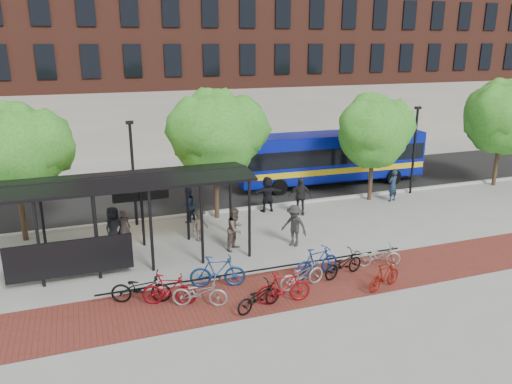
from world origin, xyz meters
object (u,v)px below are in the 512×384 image
object	(u,v)px
pedestrian_9	(294,226)
lamp_post_left	(133,171)
bike_0	(141,288)
bike_6	(302,275)
lamp_post_right	(414,148)
pedestrian_3	(200,225)
tree_a	(15,148)
tree_c	(375,129)
tree_d	(504,114)
pedestrian_7	(393,186)
bike_4	(259,297)
bike_5	(284,287)
pedestrian_4	(300,196)
bus	(330,155)
bus_shelter	(115,191)
bike_7	(317,262)
pedestrian_1	(124,228)
bike_8	(343,264)
bike_10	(379,256)
pedestrian_0	(113,227)
bike_2	(200,293)
bike_3	(218,271)
bike_9	(384,276)
bike_1	(169,290)
pedestrian_8	(235,229)
pedestrian_2	(188,205)
pedestrian_5	(267,194)
tree_b	(217,131)

from	to	relation	value
pedestrian_9	lamp_post_left	bearing A→B (deg)	-166.46
bike_0	bike_6	xyz separation A→B (m)	(5.67, -0.86, -0.04)
lamp_post_right	pedestrian_3	bearing A→B (deg)	-167.19
tree_a	lamp_post_left	world-z (taller)	tree_a
tree_c	tree_d	distance (m)	9.02
pedestrian_7	bike_4	bearing A→B (deg)	20.80
bike_5	pedestrian_4	distance (m)	9.34
bus	bus_shelter	bearing A→B (deg)	-148.99
bike_5	bike_7	bearing A→B (deg)	-48.21
lamp_post_right	pedestrian_4	distance (m)	8.09
pedestrian_3	bike_6	bearing A→B (deg)	-100.28
bike_4	pedestrian_1	bearing A→B (deg)	8.38
lamp_post_right	bike_8	world-z (taller)	lamp_post_right
bike_10	pedestrian_3	world-z (taller)	pedestrian_3
tree_a	pedestrian_1	xyz separation A→B (m)	(4.09, -2.22, -3.41)
bike_10	pedestrian_0	distance (m)	11.32
bus_shelter	bike_2	size ratio (longest dim) A/B	5.61
lamp_post_left	bike_3	xyz separation A→B (m)	(2.02, -7.63, -2.13)
lamp_post_right	bike_2	distance (m)	17.45
bus_shelter	lamp_post_left	world-z (taller)	lamp_post_left
bike_9	pedestrian_4	size ratio (longest dim) A/B	0.84
bike_3	pedestrian_7	bearing A→B (deg)	-46.37
bike_1	pedestrian_8	distance (m)	5.22
bike_7	pedestrian_3	xyz separation A→B (m)	(-3.35, 5.00, 0.17)
bike_0	pedestrian_8	xyz separation A→B (m)	(4.44, 3.30, 0.40)
bike_5	pedestrian_3	bearing A→B (deg)	17.74
bike_5	pedestrian_2	distance (m)	9.18
bike_7	bus	bearing A→B (deg)	-40.08
pedestrian_2	pedestrian_5	size ratio (longest dim) A/B	0.92
bike_7	pedestrian_9	distance (m)	3.10
tree_b	pedestrian_4	distance (m)	5.47
tree_b	bike_6	bearing A→B (deg)	-84.51
bike_3	bike_7	xyz separation A→B (m)	(3.79, -0.45, -0.02)
tree_c	tree_d	bearing A→B (deg)	0.00
bike_5	lamp_post_right	bearing A→B (deg)	-46.32
tree_d	bike_8	xyz separation A→B (m)	(-15.32, -8.13, -3.97)
tree_d	pedestrian_3	xyz separation A→B (m)	(-19.64, -2.83, -3.71)
pedestrian_3	pedestrian_0	bearing A→B (deg)	136.46
tree_b	bike_2	distance (m)	9.86
tree_a	tree_b	xyz separation A→B (m)	(9.00, 0.00, 0.22)
bike_2	bike_8	bearing A→B (deg)	-64.57
bike_0	pedestrian_4	distance (m)	11.12
bike_10	pedestrian_4	world-z (taller)	pedestrian_4
tree_a	bike_4	size ratio (longest dim) A/B	3.48
bike_2	pedestrian_8	size ratio (longest dim) A/B	1.01
bike_10	bike_3	bearing A→B (deg)	102.40
tree_b	pedestrian_0	distance (m)	6.77
tree_d	bike_0	distance (m)	24.40
pedestrian_0	bike_5	bearing A→B (deg)	-95.96
bike_7	pedestrian_2	xyz separation A→B (m)	(-3.32, 7.64, 0.28)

